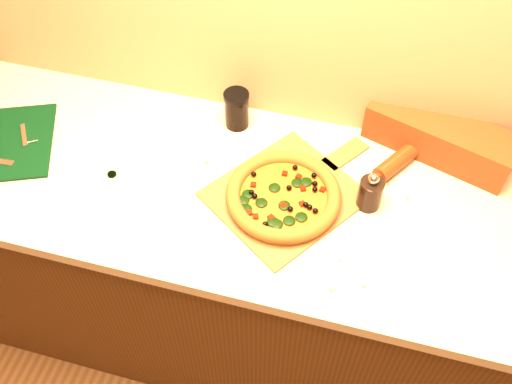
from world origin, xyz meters
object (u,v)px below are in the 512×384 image
(cutting_board, at_px, (14,142))
(rolling_pin, at_px, (406,154))
(pizza_peel, at_px, (289,193))
(pizza, at_px, (283,196))
(pepper_grinder, at_px, (370,193))
(dark_jar, at_px, (237,109))

(cutting_board, relative_size, rolling_pin, 1.16)
(pizza_peel, bearing_deg, pizza, -70.33)
(cutting_board, xyz_separation_m, pepper_grinder, (1.07, 0.05, 0.05))
(pizza_peel, height_order, cutting_board, cutting_board)
(pizza, relative_size, rolling_pin, 1.00)
(pizza, height_order, cutting_board, pizza)
(pizza, distance_m, cutting_board, 0.84)
(pizza_peel, distance_m, dark_jar, 0.32)
(rolling_pin, bearing_deg, pizza_peel, -144.56)
(pepper_grinder, relative_size, dark_jar, 1.01)
(rolling_pin, height_order, dark_jar, dark_jar)
(pizza, relative_size, pepper_grinder, 2.53)
(pepper_grinder, bearing_deg, rolling_pin, 66.89)
(pepper_grinder, relative_size, rolling_pin, 0.39)
(pizza_peel, bearing_deg, dark_jar, 168.05)
(pizza_peel, xyz_separation_m, rolling_pin, (0.30, 0.22, 0.02))
(pepper_grinder, bearing_deg, dark_jar, 154.60)
(cutting_board, bearing_deg, dark_jar, -0.59)
(pizza, xyz_separation_m, pepper_grinder, (0.23, 0.05, 0.02))
(dark_jar, bearing_deg, rolling_pin, -1.54)
(pepper_grinder, xyz_separation_m, dark_jar, (-0.44, 0.21, 0.01))
(pizza, bearing_deg, pepper_grinder, 13.25)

